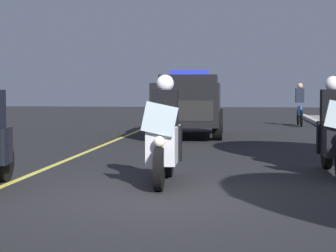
% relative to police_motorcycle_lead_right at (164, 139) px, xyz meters
% --- Properties ---
extents(ground_plane, '(80.00, 80.00, 0.00)m').
position_rel_police_motorcycle_lead_right_xyz_m(ground_plane, '(1.17, 0.05, -0.70)').
color(ground_plane, black).
extents(police_motorcycle_lead_right, '(2.14, 0.58, 1.72)m').
position_rel_police_motorcycle_lead_right_xyz_m(police_motorcycle_lead_right, '(0.00, 0.00, 0.00)').
color(police_motorcycle_lead_right, black).
rests_on(police_motorcycle_lead_right, ground).
extents(police_motorcycle_trailing, '(2.14, 0.58, 1.72)m').
position_rel_police_motorcycle_lead_right_xyz_m(police_motorcycle_trailing, '(-1.43, 2.81, 0.00)').
color(police_motorcycle_trailing, black).
rests_on(police_motorcycle_trailing, ground).
extents(police_suv, '(4.96, 2.19, 2.05)m').
position_rel_police_motorcycle_lead_right_xyz_m(police_suv, '(-9.71, -0.46, 0.37)').
color(police_suv, black).
rests_on(police_suv, ground).
extents(cyclist_background, '(1.76, 0.33, 1.69)m').
position_rel_police_motorcycle_lead_right_xyz_m(cyclist_background, '(-15.30, 3.41, 0.14)').
color(cyclist_background, black).
rests_on(cyclist_background, ground).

